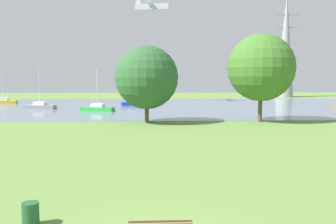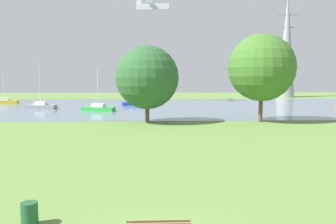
% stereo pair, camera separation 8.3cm
% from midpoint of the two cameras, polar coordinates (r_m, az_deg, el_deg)
% --- Properties ---
extents(ground_plane, '(160.00, 160.00, 0.00)m').
position_cam_midpoint_polar(ground_plane, '(31.82, -2.11, -3.31)').
color(ground_plane, olive).
extents(litter_bin, '(0.56, 0.56, 0.80)m').
position_cam_midpoint_polar(litter_bin, '(13.15, -21.28, -15.10)').
color(litter_bin, '#1E512D').
rests_on(litter_bin, ground).
extents(water_surface, '(140.00, 40.00, 0.02)m').
position_cam_midpoint_polar(water_surface, '(59.64, -2.28, 0.92)').
color(water_surface, slate).
rests_on(water_surface, ground).
extents(sailboat_green, '(5.02, 2.65, 6.09)m').
position_cam_midpoint_polar(sailboat_green, '(52.26, -11.14, 0.63)').
color(sailboat_green, green).
rests_on(sailboat_green, water_surface).
extents(sailboat_blue, '(5.02, 2.69, 7.06)m').
position_cam_midpoint_polar(sailboat_blue, '(62.03, -5.25, 1.51)').
color(sailboat_blue, blue).
rests_on(sailboat_blue, water_surface).
extents(sailboat_yellow, '(4.94, 2.04, 5.97)m').
position_cam_midpoint_polar(sailboat_yellow, '(72.33, -24.91, 1.59)').
color(sailboat_yellow, yellow).
rests_on(sailboat_yellow, water_surface).
extents(sailboat_gray, '(4.97, 2.17, 7.27)m').
position_cam_midpoint_polar(sailboat_gray, '(58.37, -19.82, 0.93)').
color(sailboat_gray, gray).
rests_on(sailboat_gray, water_surface).
extents(tree_mid_shore, '(6.80, 6.80, 8.31)m').
position_cam_midpoint_polar(tree_mid_shore, '(38.02, -3.33, 5.58)').
color(tree_mid_shore, brown).
rests_on(tree_mid_shore, ground).
extents(tree_west_far, '(7.38, 7.38, 9.67)m').
position_cam_midpoint_polar(tree_west_far, '(40.29, 14.94, 6.93)').
color(tree_west_far, brown).
rests_on(tree_west_far, ground).
extents(electricity_pylon, '(6.40, 4.40, 24.81)m').
position_cam_midpoint_polar(electricity_pylon, '(91.74, 18.61, 10.07)').
color(electricity_pylon, gray).
rests_on(electricity_pylon, ground).
extents(light_aircraft, '(6.49, 8.47, 2.10)m').
position_cam_midpoint_polar(light_aircraft, '(70.16, -2.44, 16.63)').
color(light_aircraft, silver).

